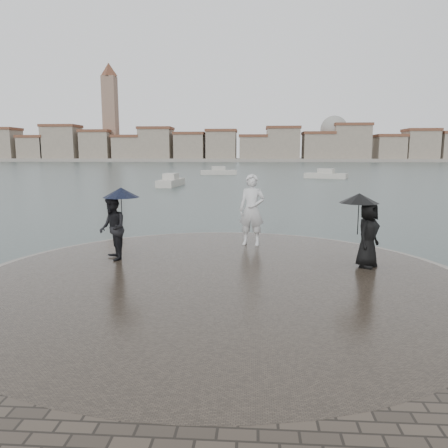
{
  "coord_description": "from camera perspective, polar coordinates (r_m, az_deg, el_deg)",
  "views": [
    {
      "loc": [
        0.83,
        -6.82,
        3.36
      ],
      "look_at": [
        0.0,
        4.8,
        1.45
      ],
      "focal_mm": 35.0,
      "sensor_mm": 36.0,
      "label": 1
    }
  ],
  "objects": [
    {
      "name": "ground",
      "position": [
        7.64,
        -2.66,
        -16.76
      ],
      "size": [
        400.0,
        400.0,
        0.0
      ],
      "primitive_type": "plane",
      "color": "#2B3835",
      "rests_on": "ground"
    },
    {
      "name": "kerb_ring",
      "position": [
        10.83,
        -0.49,
        -7.87
      ],
      "size": [
        12.5,
        12.5,
        0.32
      ],
      "primitive_type": "cylinder",
      "color": "gray",
      "rests_on": "ground"
    },
    {
      "name": "quay_tip",
      "position": [
        10.83,
        -0.49,
        -7.76
      ],
      "size": [
        11.9,
        11.9,
        0.36
      ],
      "primitive_type": "cylinder",
      "color": "#2D261E",
      "rests_on": "ground"
    },
    {
      "name": "statue",
      "position": [
        14.22,
        3.66,
        1.86
      ],
      "size": [
        0.94,
        0.72,
        2.32
      ],
      "primitive_type": "imported",
      "rotation": [
        0.0,
        0.0,
        -0.22
      ],
      "color": "silver",
      "rests_on": "quay_tip"
    },
    {
      "name": "visitor_left",
      "position": [
        12.6,
        -14.13,
        0.44
      ],
      "size": [
        1.27,
        1.16,
        2.04
      ],
      "color": "black",
      "rests_on": "quay_tip"
    },
    {
      "name": "visitor_right",
      "position": [
        12.03,
        18.02,
        -0.15
      ],
      "size": [
        1.25,
        1.13,
        1.95
      ],
      "color": "black",
      "rests_on": "quay_tip"
    },
    {
      "name": "far_skyline",
      "position": [
        167.69,
        1.66,
        10.06
      ],
      "size": [
        260.0,
        20.0,
        37.0
      ],
      "color": "gray",
      "rests_on": "ground"
    },
    {
      "name": "boats",
      "position": [
        54.65,
        9.81,
        6.04
      ],
      "size": [
        37.85,
        27.63,
        1.5
      ],
      "color": "#B8B3A6",
      "rests_on": "ground"
    }
  ]
}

